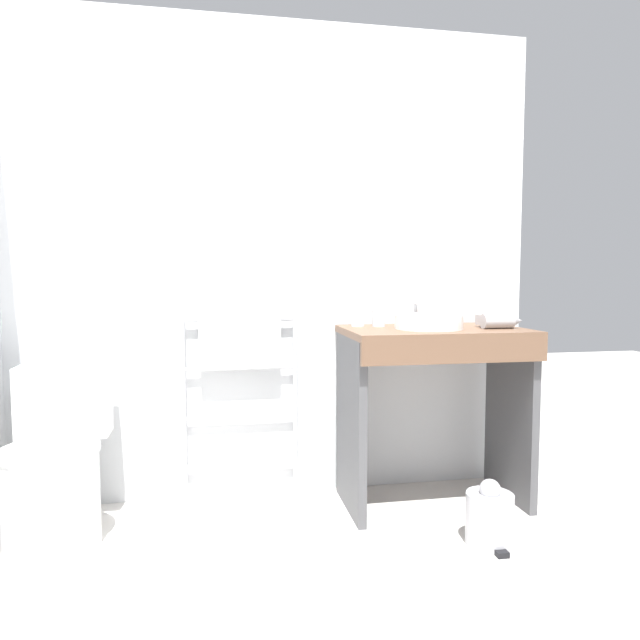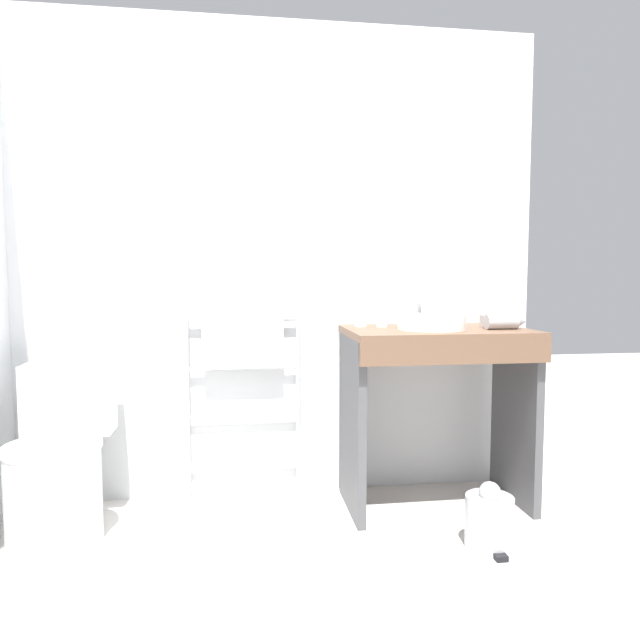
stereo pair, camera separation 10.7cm
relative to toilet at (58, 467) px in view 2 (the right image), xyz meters
The scene contains 10 objects.
wall_back 1.40m from the toilet, 24.80° to the left, with size 2.81×0.12×2.43m, color silver.
toilet is the anchor object (origin of this frame).
towel_radiator 0.96m from the toilet, 22.49° to the left, with size 0.59×0.06×0.96m.
vanity_counter 1.78m from the toilet, ahead, with size 0.88×0.56×0.89m.
sink_basin 1.82m from the toilet, ahead, with size 0.33×0.33×0.07m.
faucet 1.85m from the toilet, ahead, with size 0.02×0.10×0.13m.
cup_near_wall 1.56m from the toilet, 10.74° to the left, with size 0.07×0.07×0.10m.
cup_near_edge 1.65m from the toilet, ahead, with size 0.07×0.07×0.09m.
hair_dryer 2.15m from the toilet, ahead, with size 0.21×0.16×0.07m.
trash_bin 1.87m from the toilet, 11.30° to the right, with size 0.20×0.23×0.28m.
Camera 2 is at (-0.17, -1.66, 1.15)m, focal length 32.00 mm.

